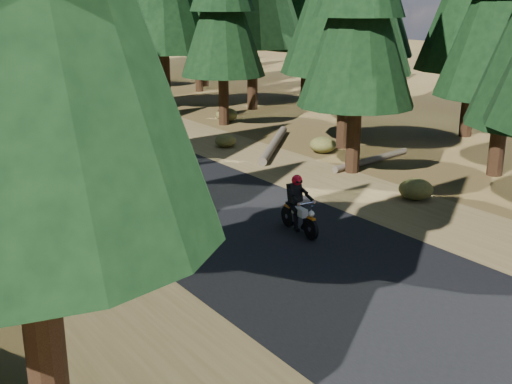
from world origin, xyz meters
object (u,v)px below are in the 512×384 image
Objects in this scene: log_near at (274,144)px; rider_follow at (144,191)px; log_far at (372,160)px; rider_lead at (299,214)px.

rider_follow is (-7.43, -3.92, 0.35)m from log_near.
log_far is 2.38× the size of rider_lead.
log_near is at bearing 102.49° from log_far.
log_near is 3.24× the size of rider_follow.
rider_follow reaches higher than log_near.
log_far is at bearing -141.83° from rider_lead.
rider_follow reaches higher than log_far.
rider_follow is at bearing 172.02° from log_far.
log_far is at bearing -114.62° from log_near.
log_near reaches higher than log_far.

